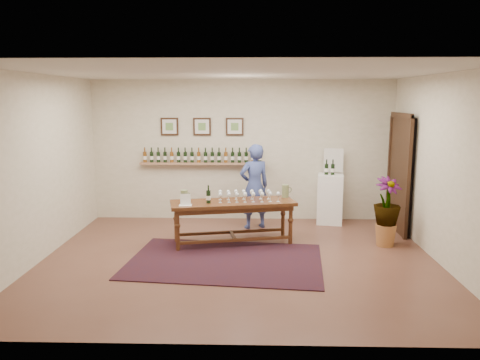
{
  "coord_description": "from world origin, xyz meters",
  "views": [
    {
      "loc": [
        0.21,
        -6.83,
        2.44
      ],
      "look_at": [
        0.0,
        0.8,
        1.1
      ],
      "focal_mm": 35.0,
      "sensor_mm": 36.0,
      "label": 1
    }
  ],
  "objects_px": {
    "tasting_table": "(233,208)",
    "potted_plant": "(387,212)",
    "display_pedestal": "(330,199)",
    "person": "(254,186)"
  },
  "relations": [
    {
      "from": "tasting_table",
      "to": "potted_plant",
      "type": "xyz_separation_m",
      "value": [
        2.55,
        -0.05,
        -0.04
      ]
    },
    {
      "from": "display_pedestal",
      "to": "potted_plant",
      "type": "relative_size",
      "value": 0.97
    },
    {
      "from": "potted_plant",
      "to": "tasting_table",
      "type": "bearing_deg",
      "value": 178.89
    },
    {
      "from": "tasting_table",
      "to": "display_pedestal",
      "type": "xyz_separation_m",
      "value": [
        1.85,
        1.39,
        -0.14
      ]
    },
    {
      "from": "tasting_table",
      "to": "display_pedestal",
      "type": "distance_m",
      "value": 2.32
    },
    {
      "from": "person",
      "to": "display_pedestal",
      "type": "bearing_deg",
      "value": 172.87
    },
    {
      "from": "tasting_table",
      "to": "potted_plant",
      "type": "bearing_deg",
      "value": -13.11
    },
    {
      "from": "person",
      "to": "tasting_table",
      "type": "bearing_deg",
      "value": 48.01
    },
    {
      "from": "display_pedestal",
      "to": "person",
      "type": "xyz_separation_m",
      "value": [
        -1.49,
        -0.4,
        0.32
      ]
    },
    {
      "from": "tasting_table",
      "to": "potted_plant",
      "type": "distance_m",
      "value": 2.55
    }
  ]
}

